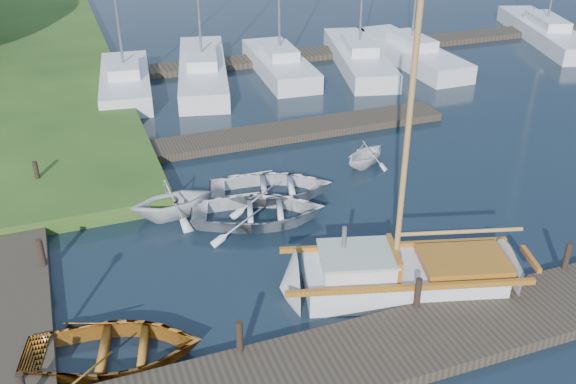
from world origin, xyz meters
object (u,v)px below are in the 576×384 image
object	(u,v)px
mooring_post_5	(37,173)
tender_a	(258,209)
mooring_post_2	(418,293)
marina_boat_4	(411,51)
tender_b	(172,197)
mooring_post_4	(41,252)
marina_boat_0	(125,80)
sailboat	(408,277)
marina_boat_1	(202,69)
marina_boat_2	(279,62)
dinghy	(113,346)
mooring_post_1	(240,336)
mooring_post_3	(567,256)
tender_d	(366,151)
marina_boat_7	(546,31)
tender_c	(271,185)

from	to	relation	value
mooring_post_5	tender_a	size ratio (longest dim) A/B	0.19
mooring_post_2	marina_boat_4	world-z (taller)	marina_boat_4
tender_b	marina_boat_4	xyz separation A→B (m)	(15.05, 11.58, -0.12)
mooring_post_4	tender_b	xyz separation A→B (m)	(3.85, 1.80, -0.01)
tender_a	marina_boat_0	size ratio (longest dim) A/B	0.39
sailboat	mooring_post_4	bearing A→B (deg)	171.51
marina_boat_1	tender_b	bearing A→B (deg)	175.01
marina_boat_2	marina_boat_4	bearing A→B (deg)	-90.84
dinghy	marina_boat_4	distance (m)	24.71
tender_b	marina_boat_4	size ratio (longest dim) A/B	0.25
mooring_post_1	mooring_post_3	bearing A→B (deg)	0.00
tender_b	marina_boat_1	size ratio (longest dim) A/B	0.23
tender_a	marina_boat_0	bearing A→B (deg)	25.56
mooring_post_5	marina_boat_1	world-z (taller)	marina_boat_1
tender_d	marina_boat_1	bearing A→B (deg)	-13.28
sailboat	marina_boat_1	world-z (taller)	marina_boat_1
marina_boat_2	tender_d	bearing A→B (deg)	-179.58
tender_d	marina_boat_2	distance (m)	10.97
marina_boat_7	dinghy	bearing A→B (deg)	141.44
mooring_post_2	mooring_post_5	bearing A→B (deg)	130.36
mooring_post_3	tender_d	distance (m)	8.22
tender_b	tender_c	size ratio (longest dim) A/B	0.65
mooring_post_5	dinghy	size ratio (longest dim) A/B	0.20
sailboat	dinghy	bearing A→B (deg)	-164.02
mooring_post_2	marina_boat_1	bearing A→B (deg)	91.92
tender_d	marina_boat_0	bearing A→B (deg)	3.43
marina_boat_4	marina_boat_2	bearing A→B (deg)	84.93
mooring_post_5	marina_boat_0	size ratio (longest dim) A/B	0.08
dinghy	marina_boat_4	world-z (taller)	marina_boat_4
tender_a	tender_b	size ratio (longest dim) A/B	1.58
marina_boat_4	marina_boat_7	bearing A→B (deg)	-84.95
dinghy	tender_d	xyz separation A→B (m)	(9.75, 7.00, 0.13)
mooring_post_2	dinghy	distance (m)	7.23
mooring_post_4	marina_boat_4	world-z (taller)	marina_boat_4
mooring_post_1	marina_boat_1	world-z (taller)	marina_boat_1
mooring_post_5	tender_b	xyz separation A→B (m)	(3.85, -3.20, -0.01)
mooring_post_2	tender_b	xyz separation A→B (m)	(-4.65, 6.80, -0.01)
tender_c	marina_boat_4	bearing A→B (deg)	-31.28
mooring_post_4	tender_c	bearing A→B (deg)	15.32
dinghy	marina_boat_2	xyz separation A→B (m)	(10.38, 17.95, 0.18)
sailboat	tender_a	xyz separation A→B (m)	(-2.58, 4.59, 0.08)
mooring_post_3	marina_boat_1	xyz separation A→B (m)	(-5.15, 19.29, -0.13)
mooring_post_2	tender_c	size ratio (longest dim) A/B	0.20
marina_boat_2	marina_boat_7	world-z (taller)	marina_boat_7
dinghy	mooring_post_3	bearing A→B (deg)	-81.29
marina_boat_7	sailboat	bearing A→B (deg)	150.37
tender_b	mooring_post_3	bearing A→B (deg)	-131.68
marina_boat_0	sailboat	bearing A→B (deg)	-157.74
sailboat	mooring_post_1	bearing A→B (deg)	-152.25
marina_boat_4	marina_boat_7	world-z (taller)	marina_boat_7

